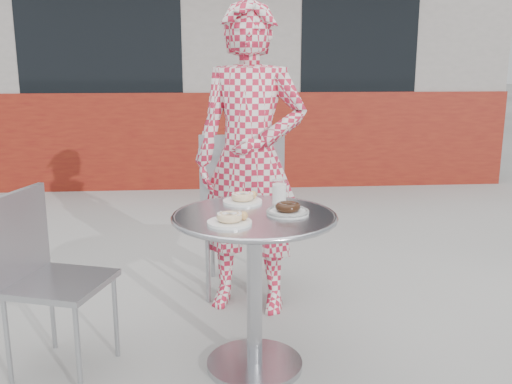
{
  "coord_description": "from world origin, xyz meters",
  "views": [
    {
      "loc": [
        -0.15,
        -2.28,
        1.32
      ],
      "look_at": [
        0.05,
        0.09,
        0.77
      ],
      "focal_mm": 40.0,
      "sensor_mm": 36.0,
      "label": 1
    }
  ],
  "objects": [
    {
      "name": "bistro_table",
      "position": [
        0.03,
        -0.02,
        0.53
      ],
      "size": [
        0.69,
        0.69,
        0.7
      ],
      "rotation": [
        0.0,
        0.0,
        -0.2
      ],
      "color": "silver",
      "rests_on": "ground"
    },
    {
      "name": "plate_checker",
      "position": [
        0.17,
        -0.01,
        0.71
      ],
      "size": [
        0.18,
        0.18,
        0.05
      ],
      "rotation": [
        0.0,
        0.0,
        0.33
      ],
      "color": "white",
      "rests_on": "bistro_table"
    },
    {
      "name": "ground",
      "position": [
        0.0,
        0.0,
        0.0
      ],
      "size": [
        60.0,
        60.0,
        0.0
      ],
      "primitive_type": "plane",
      "color": "#AAA8A2",
      "rests_on": "ground"
    },
    {
      "name": "chair_left",
      "position": [
        -0.8,
        0.04,
        0.24
      ],
      "size": [
        0.48,
        0.47,
        0.79
      ],
      "rotation": [
        0.0,
        0.0,
        1.25
      ],
      "color": "#9C9FA3",
      "rests_on": "ground"
    },
    {
      "name": "storefront",
      "position": [
        -0.0,
        5.56,
        1.49
      ],
      "size": [
        6.02,
        4.55,
        3.0
      ],
      "color": "gray",
      "rests_on": "ground"
    },
    {
      "name": "chair_far",
      "position": [
        0.04,
        0.86,
        0.29
      ],
      "size": [
        0.48,
        0.48,
        0.94
      ],
      "rotation": [
        0.0,
        0.0,
        3.06
      ],
      "color": "#9C9FA3",
      "rests_on": "ground"
    },
    {
      "name": "plate_far",
      "position": [
        -0.0,
        0.19,
        0.71
      ],
      "size": [
        0.18,
        0.18,
        0.05
      ],
      "rotation": [
        0.0,
        0.0,
        0.17
      ],
      "color": "white",
      "rests_on": "bistro_table"
    },
    {
      "name": "plate_near",
      "position": [
        -0.07,
        -0.15,
        0.71
      ],
      "size": [
        0.17,
        0.17,
        0.05
      ],
      "rotation": [
        0.0,
        0.0,
        -0.14
      ],
      "color": "white",
      "rests_on": "bistro_table"
    },
    {
      "name": "milk_cup",
      "position": [
        0.16,
        0.16,
        0.75
      ],
      "size": [
        0.07,
        0.07,
        0.11
      ],
      "rotation": [
        0.0,
        0.0,
        -0.28
      ],
      "color": "white",
      "rests_on": "bistro_table"
    },
    {
      "name": "seated_person",
      "position": [
        0.06,
        0.64,
        0.81
      ],
      "size": [
        0.68,
        0.54,
        1.62
      ],
      "primitive_type": "imported",
      "rotation": [
        0.0,
        0.0,
        -0.29
      ],
      "color": "#B61C36",
      "rests_on": "ground"
    }
  ]
}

